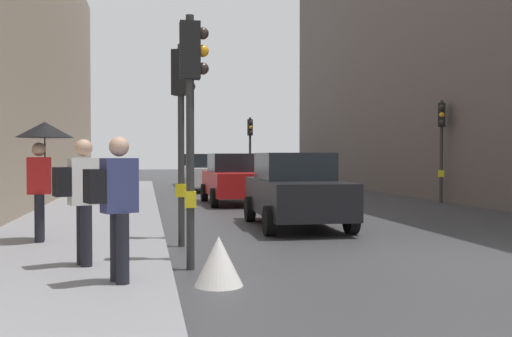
{
  "coord_description": "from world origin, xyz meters",
  "views": [
    {
      "loc": [
        -5.47,
        -8.46,
        1.71
      ],
      "look_at": [
        -1.89,
        10.13,
        1.26
      ],
      "focal_mm": 40.13,
      "sensor_mm": 36.0,
      "label": 1
    }
  ],
  "objects": [
    {
      "name": "warning_sign_triangle",
      "position": [
        -4.55,
        -1.08,
        0.33
      ],
      "size": [
        0.64,
        0.64,
        0.65
      ],
      "primitive_type": "cone",
      "color": "silver",
      "rests_on": "ground"
    },
    {
      "name": "car_dark_suv",
      "position": [
        -1.98,
        4.67,
        0.88
      ],
      "size": [
        2.11,
        4.24,
        1.76
      ],
      "color": "black",
      "rests_on": "ground"
    },
    {
      "name": "car_silver_hatchback",
      "position": [
        -2.63,
        24.15,
        0.88
      ],
      "size": [
        2.23,
        4.31,
        1.76
      ],
      "color": "#BCBCC1",
      "rests_on": "ground"
    },
    {
      "name": "pedestrian_with_black_backpack",
      "position": [
        -6.37,
        -0.18,
        1.16
      ],
      "size": [
        0.66,
        0.47,
        1.77
      ],
      "color": "black",
      "rests_on": "sidewalk_kerb"
    },
    {
      "name": "traffic_light_near_left",
      "position": [
        -4.8,
        0.04,
        2.6
      ],
      "size": [
        0.43,
        0.24,
        3.77
      ],
      "color": "#2D2D2D",
      "rests_on": "ground"
    },
    {
      "name": "car_blue_van",
      "position": [
        2.23,
        26.97,
        0.88
      ],
      "size": [
        2.25,
        4.32,
        1.76
      ],
      "color": "navy",
      "rests_on": "ground"
    },
    {
      "name": "sidewalk_kerb",
      "position": [
        -6.84,
        6.0,
        0.08
      ],
      "size": [
        3.42,
        40.0,
        0.16
      ],
      "primitive_type": "cube",
      "color": "gray",
      "rests_on": "ground"
    },
    {
      "name": "ground_plane",
      "position": [
        0.0,
        0.0,
        0.0
      ],
      "size": [
        120.0,
        120.0,
        0.0
      ],
      "primitive_type": "plane",
      "color": "#38383A"
    },
    {
      "name": "pedestrian_with_umbrella",
      "position": [
        -7.28,
        2.28,
        1.84
      ],
      "size": [
        1.0,
        1.0,
        2.14
      ],
      "color": "black",
      "rests_on": "sidewalk_kerb"
    },
    {
      "name": "car_white_compact",
      "position": [
        -2.69,
        18.54,
        0.88
      ],
      "size": [
        2.14,
        4.26,
        1.76
      ],
      "color": "silver",
      "rests_on": "ground"
    },
    {
      "name": "pedestrian_with_grey_backpack",
      "position": [
        -5.83,
        -1.38,
        1.16
      ],
      "size": [
        0.66,
        0.48,
        1.77
      ],
      "color": "black",
      "rests_on": "sidewalk_kerb"
    },
    {
      "name": "traffic_light_mid_street",
      "position": [
        4.82,
        10.18,
        2.51
      ],
      "size": [
        0.35,
        0.45,
        3.64
      ],
      "color": "#2D2D2D",
      "rests_on": "ground"
    },
    {
      "name": "traffic_light_far_median",
      "position": [
        -0.14,
        20.77,
        2.53
      ],
      "size": [
        0.24,
        0.43,
        3.66
      ],
      "color": "#2D2D2D",
      "rests_on": "ground"
    },
    {
      "name": "traffic_light_near_right",
      "position": [
        -4.81,
        2.23,
        2.59
      ],
      "size": [
        0.45,
        0.34,
        3.76
      ],
      "color": "#2D2D2D",
      "rests_on": "ground"
    },
    {
      "name": "car_red_sedan",
      "position": [
        -2.42,
        11.38,
        0.88
      ],
      "size": [
        2.08,
        4.23,
        1.76
      ],
      "color": "red",
      "rests_on": "ground"
    }
  ]
}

